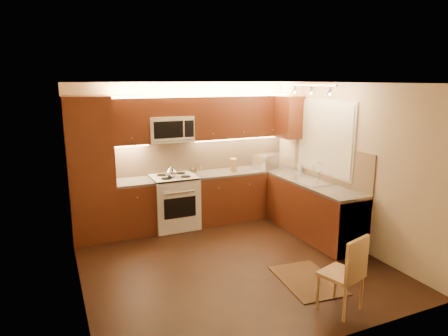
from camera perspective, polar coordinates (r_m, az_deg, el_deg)
name	(u,v)px	position (r m, az deg, el deg)	size (l,w,h in m)	color
floor	(230,262)	(5.86, 0.86, -13.23)	(4.00, 4.00, 0.01)	black
ceiling	(231,83)	(5.28, 0.95, 12.00)	(4.00, 4.00, 0.01)	beige
wall_back	(184,153)	(7.26, -5.74, 2.16)	(4.00, 0.01, 2.50)	#C4B08F
wall_front	(322,225)	(3.80, 13.80, -7.83)	(4.00, 0.01, 2.50)	#C4B08F
wall_left	(74,194)	(4.97, -20.55, -3.43)	(0.01, 4.00, 2.50)	#C4B08F
wall_right	(347,165)	(6.52, 17.08, 0.47)	(0.01, 4.00, 2.50)	#C4B08F
pantry	(90,170)	(6.67, -18.47, -0.24)	(0.70, 0.60, 2.30)	#48240F
base_cab_back_left	(134,208)	(6.94, -12.62, -5.57)	(0.62, 0.60, 0.86)	#48240F
counter_back_left	(133,182)	(6.82, -12.80, -1.97)	(0.62, 0.60, 0.04)	#363431
base_cab_back_right	(242,194)	(7.57, 2.63, -3.75)	(1.92, 0.60, 0.86)	#48240F
counter_back_right	(243,171)	(7.46, 2.67, -0.43)	(1.92, 0.60, 0.04)	#363431
base_cab_right	(313,210)	(6.84, 12.53, -5.82)	(0.60, 2.00, 0.86)	#48240F
counter_right	(314,184)	(6.72, 12.71, -2.17)	(0.60, 2.00, 0.04)	#363431
dishwasher	(341,223)	(6.33, 16.31, -7.56)	(0.58, 0.60, 0.84)	silver
backsplash_back	(202,154)	(7.38, -3.12, 1.97)	(3.30, 0.02, 0.60)	tan
backsplash_right	(330,163)	(6.82, 14.80, 0.70)	(0.02, 2.00, 0.60)	tan
upper_cab_back_left	(129,121)	(6.77, -13.41, 6.47)	(0.62, 0.35, 0.75)	#48240F
upper_cab_back_right	(240,117)	(7.41, 2.31, 7.29)	(1.92, 0.35, 0.75)	#48240F
upper_cab_bridge	(169,107)	(6.91, -7.82, 8.64)	(0.76, 0.35, 0.31)	#48240F
upper_cab_right_corner	(289,117)	(7.43, 9.26, 7.16)	(0.35, 0.50, 0.75)	#48240F
stove	(174,202)	(7.06, -7.08, -4.78)	(0.76, 0.65, 0.92)	silver
microwave	(170,129)	(6.93, -7.69, 5.54)	(0.76, 0.38, 0.44)	silver
window_frame	(325,138)	(6.87, 14.18, 4.20)	(0.03, 1.44, 1.24)	silver
window_blinds	(324,138)	(6.85, 14.04, 4.19)	(0.02, 1.36, 1.16)	silver
sink	(309,176)	(6.81, 12.01, -1.11)	(0.52, 0.86, 0.15)	silver
faucet	(318,171)	(6.90, 13.25, -0.36)	(0.20, 0.04, 0.30)	silver
track_light_bar	(311,85)	(6.42, 12.30, 11.45)	(0.04, 1.20, 0.03)	silver
kettle	(171,172)	(6.81, -7.52, -0.50)	(0.18, 0.18, 0.21)	silver
toaster_oven	(266,161)	(7.63, 5.93, 0.97)	(0.43, 0.32, 0.26)	silver
knife_block	(234,164)	(7.39, 1.36, 0.51)	(0.10, 0.16, 0.22)	#AB814D
spice_jar_a	(198,170)	(7.30, -3.78, -0.23)	(0.05, 0.05, 0.08)	silver
spice_jar_b	(195,170)	(7.27, -4.15, -0.21)	(0.04, 0.04, 0.10)	brown
spice_jar_c	(193,169)	(7.31, -4.50, -0.18)	(0.04, 0.04, 0.09)	silver
spice_jar_d	(200,168)	(7.36, -3.36, -0.05)	(0.04, 0.04, 0.10)	#A68D31
soap_bottle	(300,167)	(7.42, 10.82, 0.17)	(0.08, 0.08, 0.18)	silver
rug	(307,280)	(5.48, 11.77, -15.36)	(0.66, 0.99, 0.01)	black
dining_chair	(341,272)	(4.78, 16.30, -14.05)	(0.40, 0.40, 0.90)	#AB814D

